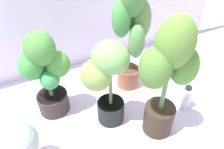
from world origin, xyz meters
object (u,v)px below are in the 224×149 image
potted_plant_back_right (132,24)px  potted_plant_front_right (167,76)px  potted_plant_center (106,79)px  floor_fan (19,145)px  potted_plant_back_left (46,73)px  nutrient_bottle (185,98)px

potted_plant_back_right → potted_plant_front_right: bearing=-95.9°
potted_plant_center → floor_fan: bearing=-167.7°
potted_plant_center → potted_plant_back_left: 0.41m
potted_plant_back_right → nutrient_bottle: (0.26, -0.41, -0.48)m
potted_plant_back_right → potted_plant_center: bearing=-141.3°
potted_plant_back_right → potted_plant_back_left: size_ratio=1.50×
floor_fan → nutrient_bottle: 1.17m
potted_plant_back_right → floor_fan: size_ratio=2.79×
potted_plant_center → floor_fan: (-0.57, -0.13, -0.15)m
potted_plant_front_right → potted_plant_back_left: potted_plant_front_right is taller
nutrient_bottle → potted_plant_back_left: bearing=155.7°
potted_plant_front_right → potted_plant_center: 0.37m
nutrient_bottle → potted_plant_center: bearing=165.5°
potted_plant_back_right → floor_fan: bearing=-156.8°
potted_plant_back_right → floor_fan: potted_plant_back_right is taller
potted_plant_front_right → nutrient_bottle: potted_plant_front_right is taller
potted_plant_center → floor_fan: 0.61m
potted_plant_back_right → nutrient_bottle: size_ratio=4.79×
potted_plant_back_left → nutrient_bottle: 1.03m
potted_plant_back_left → floor_fan: (-0.25, -0.38, -0.13)m
floor_fan → nutrient_bottle: size_ratio=1.71×
nutrient_bottle → potted_plant_front_right: bearing=-166.3°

